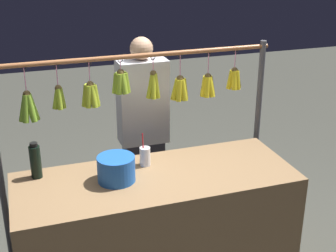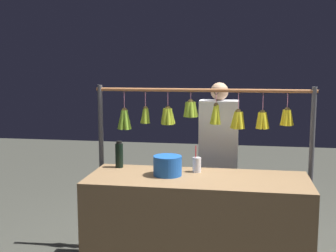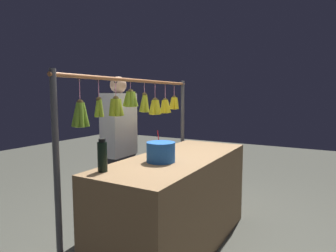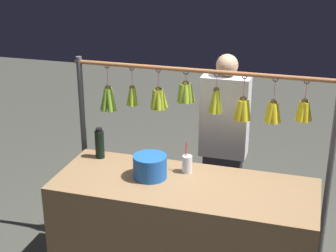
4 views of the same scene
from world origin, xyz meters
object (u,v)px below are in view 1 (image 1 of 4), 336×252
at_px(water_bottle, 35,161).
at_px(vendor_person, 143,137).
at_px(blue_bucket, 116,169).
at_px(drink_cup, 145,156).

xyz_separation_m(water_bottle, vendor_person, (-0.85, -0.54, -0.18)).
height_order(blue_bucket, vendor_person, vendor_person).
bearing_deg(vendor_person, water_bottle, 32.32).
height_order(water_bottle, drink_cup, water_bottle).
distance_m(blue_bucket, drink_cup, 0.27).
xyz_separation_m(blue_bucket, vendor_person, (-0.38, -0.74, -0.14)).
xyz_separation_m(drink_cup, vendor_person, (-0.15, -0.59, -0.13)).
height_order(drink_cup, vendor_person, vendor_person).
bearing_deg(vendor_person, drink_cup, 75.53).
bearing_deg(blue_bucket, water_bottle, -23.58).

